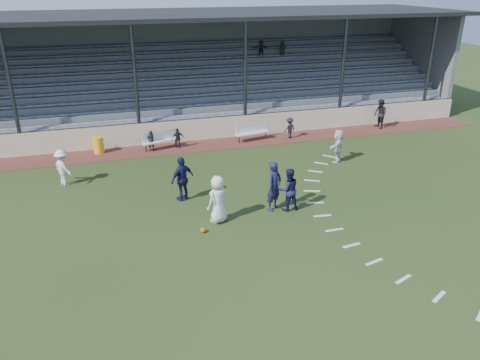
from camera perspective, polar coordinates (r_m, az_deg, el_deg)
name	(u,v)px	position (r m, az deg, el deg)	size (l,w,h in m)	color
ground	(260,241)	(16.45, 2.48, -7.50)	(90.00, 90.00, 0.00)	#273817
cinder_track	(199,146)	(25.70, -5.06, 4.17)	(34.00, 2.00, 0.02)	#552722
retaining_wall	(195,130)	(26.49, -5.57, 6.09)	(34.00, 0.18, 1.20)	beige
bench_left	(160,138)	(25.39, -9.70, 5.05)	(2.03, 1.00, 0.95)	silver
bench_right	(252,130)	(26.37, 1.46, 6.08)	(2.04, 0.81, 0.95)	silver
trash_bin	(99,145)	(25.49, -16.86, 4.11)	(0.53, 0.53, 0.85)	yellow
football	(203,230)	(16.98, -4.54, -6.12)	(0.19, 0.19, 0.19)	#C2580B
player_white_lead	(218,199)	(17.33, -2.69, -2.35)	(0.90, 0.59, 1.84)	silver
player_navy_lead	(274,186)	(18.24, 4.20, -0.72)	(0.73, 0.48, 2.01)	#16183D
player_navy_mid	(288,189)	(18.30, 5.92, -1.15)	(0.85, 0.66, 1.74)	#16183D
player_white_wing	(63,167)	(21.89, -20.78, 1.44)	(1.05, 0.61, 1.63)	silver
player_navy_wing	(182,179)	(19.15, -7.03, 0.15)	(1.10, 0.46, 1.87)	#16183D
player_white_back	(338,146)	(23.68, 11.87, 4.12)	(1.52, 0.48, 1.64)	silver
official	(380,114)	(29.68, 16.71, 7.70)	(0.85, 0.66, 1.75)	black
sub_left_near	(151,140)	(25.21, -10.82, 4.77)	(0.39, 0.26, 1.08)	black
sub_left_far	(178,138)	(25.34, -7.57, 5.09)	(0.63, 0.26, 1.08)	black
sub_right	(290,128)	(26.84, 6.06, 6.34)	(0.77, 0.44, 1.20)	black
grandstand	(179,85)	(30.59, -7.44, 11.46)	(34.60, 9.00, 6.61)	slate
penalty_arc	(365,225)	(18.05, 15.03, -5.33)	(3.89, 14.63, 0.01)	silver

